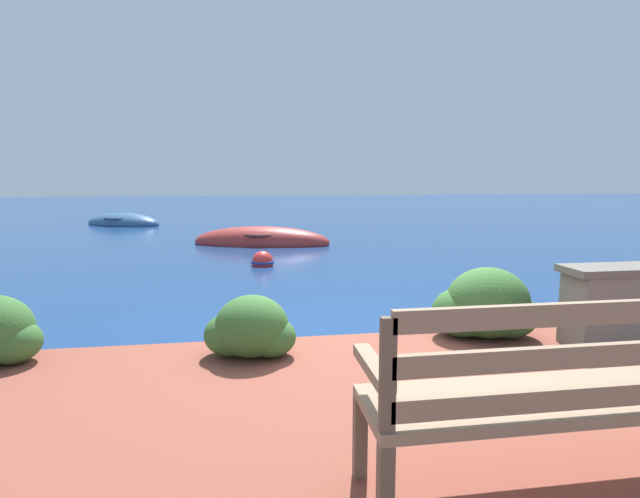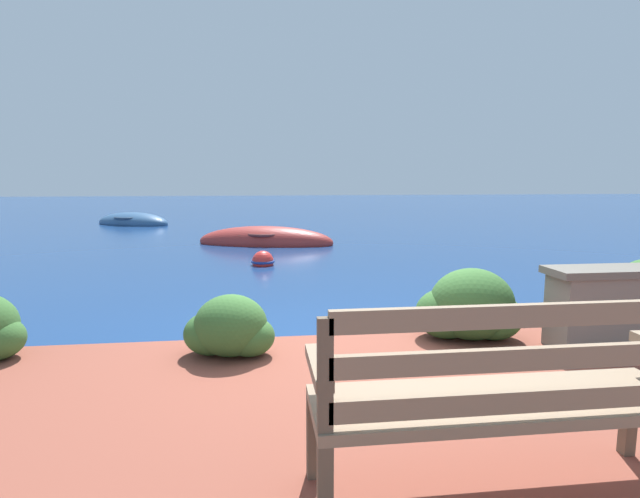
# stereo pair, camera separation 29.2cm
# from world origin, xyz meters

# --- Properties ---
(ground_plane) EXTENTS (80.00, 80.00, 0.00)m
(ground_plane) POSITION_xyz_m (0.00, 0.00, 0.00)
(ground_plane) COLOR navy
(park_bench) EXTENTS (1.69, 0.48, 0.93)m
(park_bench) POSITION_xyz_m (0.33, -2.38, 0.71)
(park_bench) COLOR brown
(park_bench) RESTS_ON patio_terrace
(hedge_clump_left) EXTENTS (0.72, 0.52, 0.49)m
(hedge_clump_left) POSITION_xyz_m (-0.96, -0.42, 0.43)
(hedge_clump_left) COLOR #38662D
(hedge_clump_left) RESTS_ON patio_terrace
(hedge_clump_centre) EXTENTS (0.92, 0.66, 0.63)m
(hedge_clump_centre) POSITION_xyz_m (1.10, -0.25, 0.49)
(hedge_clump_centre) COLOR #38662D
(hedge_clump_centre) RESTS_ON patio_terrace
(rowboat_nearest) EXTENTS (3.48, 1.86, 0.78)m
(rowboat_nearest) POSITION_xyz_m (-0.56, 7.82, 0.06)
(rowboat_nearest) COLOR #9E2D28
(rowboat_nearest) RESTS_ON ground_plane
(rowboat_mid) EXTENTS (2.99, 2.32, 0.73)m
(rowboat_mid) POSITION_xyz_m (-5.03, 13.52, 0.06)
(rowboat_mid) COLOR #2D517A
(rowboat_mid) RESTS_ON ground_plane
(mooring_buoy) EXTENTS (0.44, 0.44, 0.40)m
(mooring_buoy) POSITION_xyz_m (-0.65, 4.91, 0.07)
(mooring_buoy) COLOR red
(mooring_buoy) RESTS_ON ground_plane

